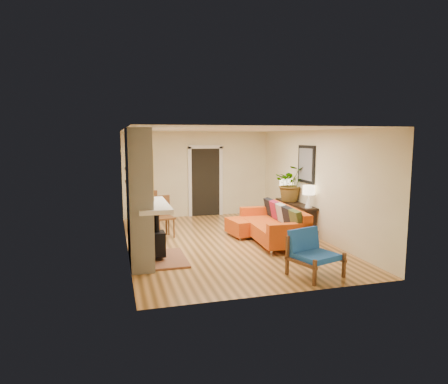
% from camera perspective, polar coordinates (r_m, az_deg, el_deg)
% --- Properties ---
extents(room_shell, '(6.50, 6.50, 6.50)m').
position_cam_1_polar(room_shell, '(11.85, -0.37, 2.10)').
color(room_shell, tan).
rests_on(room_shell, ground).
extents(fireplace, '(1.09, 1.68, 2.60)m').
position_cam_1_polar(fireplace, '(7.85, -11.79, -1.05)').
color(fireplace, white).
rests_on(fireplace, ground).
extents(sofa, '(1.06, 2.30, 0.89)m').
position_cam_1_polar(sofa, '(9.47, 7.42, -4.65)').
color(sofa, silver).
rests_on(sofa, ground).
extents(ottoman, '(0.95, 0.95, 0.43)m').
position_cam_1_polar(ottoman, '(9.92, 3.27, -4.88)').
color(ottoman, silver).
rests_on(ottoman, ground).
extents(blue_chair, '(0.96, 0.95, 0.81)m').
position_cam_1_polar(blue_chair, '(7.32, 12.33, -8.17)').
color(blue_chair, brown).
rests_on(blue_chair, ground).
extents(dining_table, '(1.06, 1.91, 1.01)m').
position_cam_1_polar(dining_table, '(10.41, -10.29, -2.06)').
color(dining_table, brown).
rests_on(dining_table, ground).
extents(console_table, '(0.34, 1.85, 0.72)m').
position_cam_1_polar(console_table, '(10.61, 10.17, -2.33)').
color(console_table, black).
rests_on(console_table, ground).
extents(lamp_near, '(0.30, 0.30, 0.54)m').
position_cam_1_polar(lamp_near, '(9.91, 12.02, -0.25)').
color(lamp_near, white).
rests_on(lamp_near, console_table).
extents(lamp_far, '(0.30, 0.30, 0.54)m').
position_cam_1_polar(lamp_far, '(11.15, 8.70, 0.72)').
color(lamp_far, white).
rests_on(lamp_far, console_table).
extents(houseplant, '(1.06, 0.98, 0.97)m').
position_cam_1_polar(houseplant, '(10.75, 9.59, 1.22)').
color(houseplant, '#1E5919').
rests_on(houseplant, console_table).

